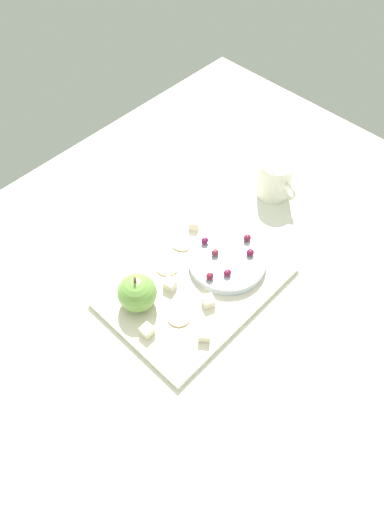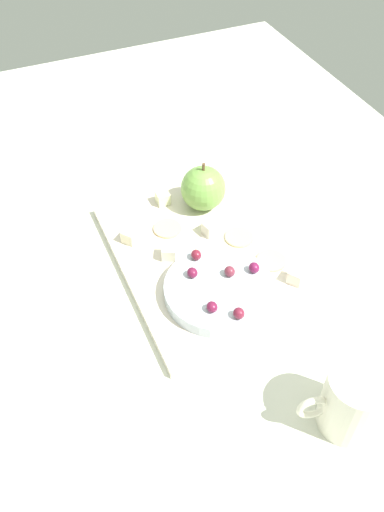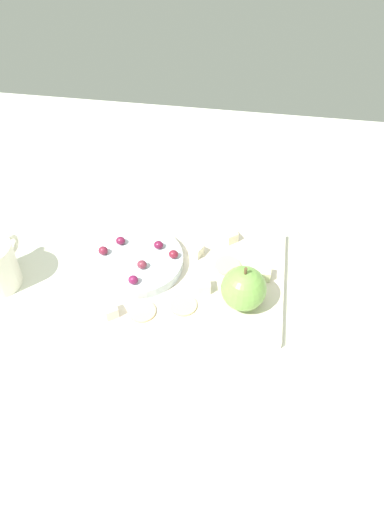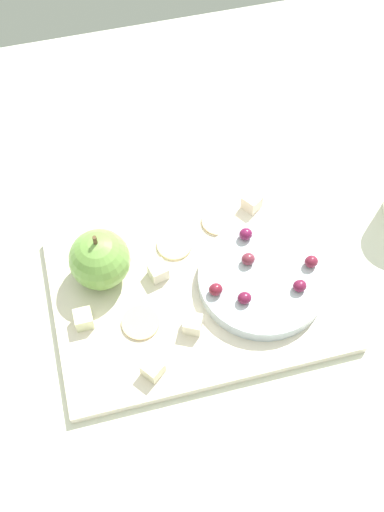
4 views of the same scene
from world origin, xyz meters
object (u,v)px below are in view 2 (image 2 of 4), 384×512
(grape_4, at_px, (196,255))
(grape_5, at_px, (230,271))
(cracker_1, at_px, (168,229))
(platter, at_px, (202,259))
(serving_dish, at_px, (217,291))
(cup, at_px, (353,401))
(apple_whole, at_px, (203,188))
(cheese_cube_0, at_px, (130,236))
(cracker_0, at_px, (271,261))
(cheese_cube_4, at_px, (169,252))
(grape_1, at_px, (238,314))
(cheese_cube_3, at_px, (162,198))
(cracker_2, at_px, (239,237))
(grape_2, at_px, (254,268))
(grape_0, at_px, (192,273))
(cheese_cube_1, at_px, (296,276))
(grape_3, at_px, (212,307))

(grape_4, bearing_deg, grape_5, 31.91)
(cracker_1, bearing_deg, platter, 19.39)
(serving_dish, distance_m, cup, 0.24)
(serving_dish, distance_m, apple_whole, 0.20)
(cheese_cube_0, xyz_separation_m, cracker_0, (0.13, 0.18, -0.01))
(cheese_cube_0, relative_size, cheese_cube_4, 1.00)
(grape_1, bearing_deg, platter, 175.39)
(cheese_cube_3, xyz_separation_m, cup, (0.45, 0.06, 0.02))
(cracker_2, xyz_separation_m, grape_4, (0.03, -0.09, 0.02))
(cheese_cube_0, xyz_separation_m, grape_2, (0.15, 0.14, 0.02))
(grape_0, xyz_separation_m, grape_2, (0.03, 0.09, 0.00))
(cheese_cube_3, relative_size, cracker_1, 0.46)
(serving_dish, relative_size, grape_5, 9.42)
(cheese_cube_1, relative_size, grape_0, 1.26)
(apple_whole, distance_m, cup, 0.42)
(cracker_0, bearing_deg, cracker_1, -137.54)
(serving_dish, distance_m, cracker_1, 0.16)
(platter, distance_m, cracker_1, 0.08)
(grape_0, relative_size, grape_1, 1.00)
(cracker_1, xyz_separation_m, cup, (0.39, 0.08, 0.03))
(cheese_cube_4, xyz_separation_m, cracker_0, (0.07, 0.14, -0.01))
(grape_5, bearing_deg, grape_4, -148.09)
(cheese_cube_4, height_order, grape_1, grape_1)
(cracker_0, bearing_deg, cheese_cube_4, -116.89)
(serving_dish, distance_m, grape_5, 0.03)
(apple_whole, height_order, cup, cup)
(serving_dish, distance_m, cheese_cube_3, 0.22)
(platter, distance_m, cheese_cube_0, 0.12)
(serving_dish, xyz_separation_m, cup, (0.23, 0.06, 0.02))
(cheese_cube_1, distance_m, cup, 0.22)
(serving_dish, bearing_deg, cracker_2, 137.89)
(cracker_2, relative_size, cup, 0.42)
(grape_1, distance_m, cup, 0.18)
(cracker_1, height_order, grape_5, grape_5)
(grape_1, distance_m, grape_5, 0.08)
(cracker_1, relative_size, grape_3, 2.71)
(cracker_0, relative_size, grape_3, 2.71)
(grape_4, relative_size, cup, 0.16)
(cracker_1, bearing_deg, grape_3, -3.26)
(cracker_2, distance_m, grape_4, 0.10)
(platter, distance_m, grape_5, 0.08)
(cheese_cube_1, height_order, cheese_cube_4, same)
(cracker_1, height_order, cracker_2, same)
(cheese_cube_3, bearing_deg, apple_whole, 61.24)
(serving_dish, height_order, cup, cup)
(grape_1, height_order, grape_4, same)
(grape_1, xyz_separation_m, grape_5, (-0.07, 0.02, -0.00))
(grape_4, bearing_deg, cheese_cube_1, 55.70)
(serving_dish, height_order, grape_4, grape_4)
(cracker_1, bearing_deg, serving_dish, 5.00)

